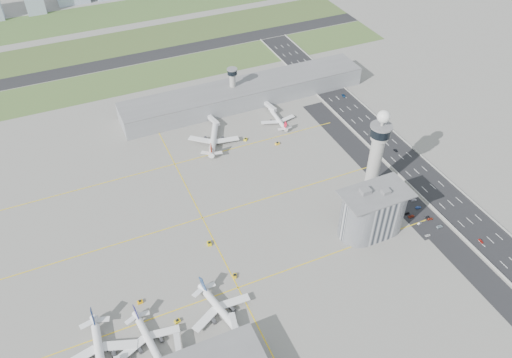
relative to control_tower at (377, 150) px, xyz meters
name	(u,v)px	position (x,y,z in m)	size (l,w,h in m)	color
ground	(279,231)	(-72.00, -8.00, -35.04)	(1000.00, 1000.00, 0.00)	gray
grass_strip_0	(153,75)	(-92.00, 217.00, -35.00)	(480.00, 50.00, 0.08)	#49642F
grass_strip_1	(134,42)	(-92.00, 292.00, -35.00)	(480.00, 60.00, 0.08)	#395126
grass_strip_2	(117,13)	(-92.00, 372.00, -35.00)	(480.00, 70.00, 0.08)	#3C5729
runway	(143,57)	(-92.00, 254.00, -34.98)	(480.00, 22.00, 0.10)	black
highway	(427,181)	(43.00, -8.00, -34.99)	(28.00, 500.00, 0.10)	black
barrier_left	(411,186)	(29.00, -8.00, -34.44)	(0.60, 500.00, 1.20)	#9E9E99
barrier_right	(444,175)	(57.00, -8.00, -34.44)	(0.60, 500.00, 1.20)	#9E9E99
landside_road	(407,200)	(18.00, -18.00, -35.00)	(18.00, 260.00, 0.08)	black
parking_lot	(416,213)	(16.00, -30.00, -34.99)	(20.00, 44.00, 0.10)	black
taxiway_line_h_0	(238,288)	(-112.00, -38.00, -35.04)	(260.00, 0.60, 0.01)	yellow
taxiway_line_h_1	(202,218)	(-112.00, 22.00, -35.04)	(260.00, 0.60, 0.01)	yellow
taxiway_line_h_2	(175,164)	(-112.00, 82.00, -35.04)	(260.00, 0.60, 0.01)	yellow
taxiway_line_v	(202,218)	(-112.00, 22.00, -35.04)	(0.60, 260.00, 0.01)	yellow
control_tower	(377,150)	(0.00, 0.00, 0.00)	(14.00, 14.00, 64.50)	#ADAAA5
secondary_tower	(233,83)	(-42.00, 142.00, -16.24)	(8.60, 8.60, 31.90)	#ADAAA5
admin_building	(372,212)	(-20.01, -30.00, -19.74)	(42.00, 24.00, 33.50)	#B2B2B7
terminal_pier	(245,93)	(-32.00, 140.00, -27.14)	(210.00, 32.00, 15.80)	gray
airplane_near_a	(98,351)	(-190.00, -49.59, -28.80)	(44.61, 37.92, 12.49)	white
airplane_near_b	(149,339)	(-165.81, -52.67, -29.58)	(38.99, 33.14, 10.92)	white
airplane_near_c	(222,309)	(-126.44, -51.14, -29.19)	(41.80, 35.53, 11.70)	white
airplane_far_a	(213,135)	(-76.45, 96.31, -28.62)	(45.86, 38.98, 12.84)	white
airplane_far_b	(278,117)	(-20.12, 100.50, -30.24)	(34.27, 29.13, 9.59)	white
jet_bridge_near_2	(237,339)	(-125.00, -69.00, -32.19)	(14.00, 3.00, 5.70)	silver
jet_bridge_far_0	(209,118)	(-70.00, 124.00, -32.19)	(14.00, 3.00, 5.70)	silver
jet_bridge_far_1	(266,104)	(-20.00, 124.00, -32.19)	(14.00, 3.00, 5.70)	silver
tug_0	(140,302)	(-164.34, -25.57, -34.19)	(2.02, 2.93, 1.71)	#FEAD05
tug_1	(177,321)	(-149.44, -45.39, -34.15)	(2.12, 3.08, 1.79)	yellow
tug_2	(235,276)	(-110.76, -30.09, -34.13)	(2.15, 3.12, 1.82)	gold
tug_3	(209,243)	(-115.57, -1.12, -34.06)	(2.32, 3.37, 1.96)	yellow
tug_4	(246,139)	(-53.61, 88.07, -34.15)	(2.10, 3.05, 1.77)	yellow
tug_5	(277,143)	(-33.64, 73.20, -34.10)	(2.22, 3.23, 1.88)	yellow
car_lot_0	(428,235)	(10.06, -49.58, -34.43)	(1.44, 3.59, 1.22)	white
car_lot_1	(420,223)	(12.04, -39.10, -34.45)	(1.25, 3.58, 1.18)	#9D9D9D
car_lot_2	(411,216)	(11.04, -31.84, -34.46)	(1.93, 4.18, 1.16)	#A0301B
car_lot_3	(407,213)	(10.26, -28.60, -34.49)	(1.54, 3.78, 1.10)	black
car_lot_4	(400,205)	(10.99, -20.45, -34.45)	(1.39, 3.45, 1.18)	navy
car_lot_5	(396,199)	(11.32, -14.66, -34.46)	(1.24, 3.56, 1.17)	silver
car_lot_6	(440,227)	(21.67, -46.56, -34.41)	(2.09, 4.54, 1.26)	#96A6B1
car_lot_7	(430,219)	(20.62, -38.58, -34.47)	(1.61, 3.96, 1.15)	maroon
car_lot_8	(427,217)	(19.95, -36.42, -34.41)	(1.49, 3.71, 1.26)	#2B2B30
car_lot_9	(418,208)	(20.22, -27.17, -34.39)	(1.38, 3.94, 1.30)	navy
car_lot_10	(414,200)	(22.17, -19.95, -34.47)	(1.89, 4.10, 1.14)	silver
car_lot_11	(404,192)	(20.81, -11.30, -34.49)	(1.54, 3.80, 1.10)	slate
car_hw_0	(481,241)	(36.61, -66.65, -34.42)	(1.46, 3.62, 1.23)	#B41F1A
car_hw_1	(396,151)	(43.46, 29.53, -34.43)	(1.29, 3.69, 1.22)	black
car_hw_2	(344,96)	(49.13, 112.27, -34.40)	(2.13, 4.61, 1.28)	navy
car_hw_4	(297,67)	(35.71, 174.17, -34.46)	(1.37, 3.40, 1.16)	gray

